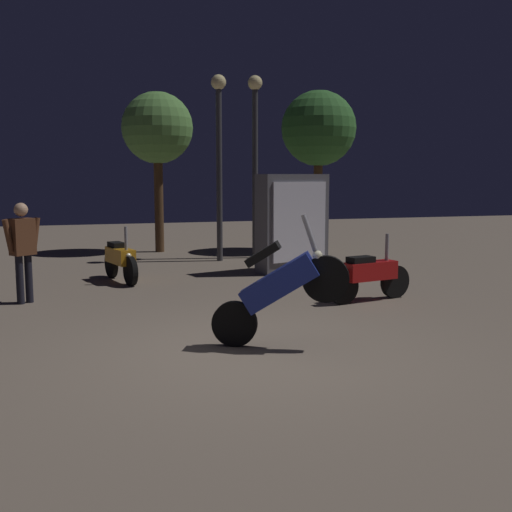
{
  "coord_description": "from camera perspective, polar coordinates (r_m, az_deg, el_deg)",
  "views": [
    {
      "loc": [
        -1.96,
        -6.78,
        2.09
      ],
      "look_at": [
        0.36,
        1.11,
        1.0
      ],
      "focal_mm": 43.21,
      "sensor_mm": 36.0,
      "label": 1
    }
  ],
  "objects": [
    {
      "name": "ground_plane",
      "position": [
        7.36,
        -0.24,
        -8.94
      ],
      "size": [
        40.0,
        40.0,
        0.0
      ],
      "primitive_type": "plane",
      "color": "#756656"
    },
    {
      "name": "tree_center_bg",
      "position": [
        16.92,
        -9.12,
        11.49
      ],
      "size": [
        1.89,
        1.89,
        4.27
      ],
      "color": "#4C331E",
      "rests_on": "ground_plane"
    },
    {
      "name": "streetlamp_near",
      "position": [
        15.48,
        -0.09,
        10.54
      ],
      "size": [
        0.36,
        0.36,
        4.5
      ],
      "color": "#38383D",
      "rests_on": "ground_plane"
    },
    {
      "name": "motorcycle_blue_foreground",
      "position": [
        7.4,
        2.15,
        -2.94
      ],
      "size": [
        1.55,
        0.78,
        1.63
      ],
      "rotation": [
        0.0,
        0.0,
        -0.43
      ],
      "color": "black",
      "rests_on": "ground_plane"
    },
    {
      "name": "streetlamp_far",
      "position": [
        14.95,
        -3.45,
        10.49
      ],
      "size": [
        0.36,
        0.36,
        4.43
      ],
      "color": "#38383D",
      "rests_on": "ground_plane"
    },
    {
      "name": "person_rider_beside",
      "position": [
        10.64,
        -20.8,
        1.05
      ],
      "size": [
        0.59,
        0.45,
        1.64
      ],
      "rotation": [
        0.0,
        0.0,
        5.32
      ],
      "color": "black",
      "rests_on": "ground_plane"
    },
    {
      "name": "kiosk_billboard",
      "position": [
        13.27,
        3.41,
        3.05
      ],
      "size": [
        1.68,
        0.92,
        2.1
      ],
      "rotation": [
        0.0,
        0.0,
        3.42
      ],
      "color": "#595960",
      "rests_on": "ground_plane"
    },
    {
      "name": "motorcycle_red_parked_right",
      "position": [
        10.37,
        10.48,
        -1.74
      ],
      "size": [
        1.64,
        0.5,
        1.11
      ],
      "rotation": [
        0.0,
        0.0,
        0.22
      ],
      "color": "black",
      "rests_on": "ground_plane"
    },
    {
      "name": "tree_left_bg",
      "position": [
        17.03,
        5.82,
        11.56
      ],
      "size": [
        2.02,
        2.02,
        4.34
      ],
      "color": "#4C331E",
      "rests_on": "ground_plane"
    },
    {
      "name": "motorcycle_orange_parked_left",
      "position": [
        12.37,
        -12.46,
        -0.31
      ],
      "size": [
        0.54,
        1.63,
        1.11
      ],
      "rotation": [
        0.0,
        0.0,
        4.98
      ],
      "color": "black",
      "rests_on": "ground_plane"
    }
  ]
}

